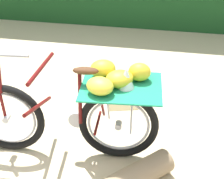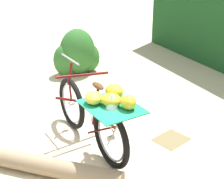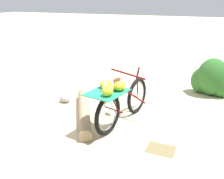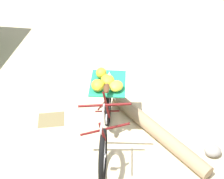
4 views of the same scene
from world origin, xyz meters
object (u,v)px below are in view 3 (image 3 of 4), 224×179
(fallen_log, at_px, (84,111))
(shrub_cluster, at_px, (212,79))
(path_stone, at_px, (65,99))
(bicycle, at_px, (120,99))

(fallen_log, height_order, shrub_cluster, shrub_cluster)
(fallen_log, relative_size, shrub_cluster, 2.13)
(path_stone, bearing_deg, fallen_log, -32.32)
(fallen_log, distance_m, shrub_cluster, 3.19)
(bicycle, distance_m, shrub_cluster, 2.76)
(bicycle, relative_size, fallen_log, 0.89)
(shrub_cluster, bearing_deg, path_stone, -149.02)
(bicycle, height_order, fallen_log, bicycle)
(bicycle, bearing_deg, shrub_cluster, -21.40)
(bicycle, bearing_deg, fallen_log, 94.26)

